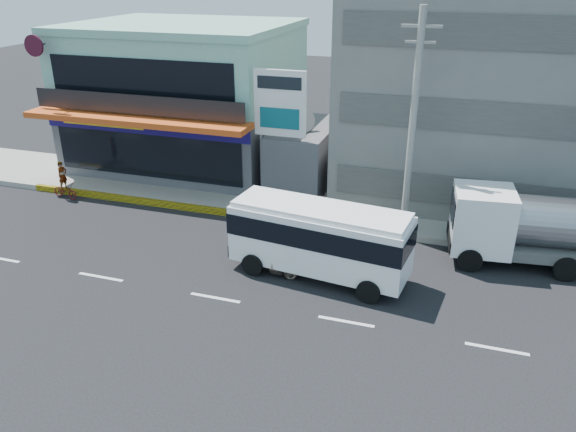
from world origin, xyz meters
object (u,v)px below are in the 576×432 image
(minibus, at_px, (320,235))
(motorcycle_rider, at_px, (64,186))
(utility_pole_near, at_px, (412,127))
(sedan, at_px, (318,256))
(billboard, at_px, (280,111))
(shop_building, at_px, (187,99))
(concrete_building, at_px, (513,60))
(satellite_dish, at_px, (300,130))
(tanker_truck, at_px, (544,228))

(minibus, height_order, motorcycle_rider, minibus)
(utility_pole_near, xyz_separation_m, sedan, (-2.87, -4.27, -4.47))
(billboard, height_order, minibus, billboard)
(shop_building, xyz_separation_m, minibus, (11.25, -11.08, -2.23))
(billboard, distance_m, utility_pole_near, 6.75)
(billboard, xyz_separation_m, sedan, (3.63, -6.07, -4.25))
(minibus, xyz_separation_m, sedan, (-0.12, 0.26, -1.09))
(concrete_building, xyz_separation_m, satellite_dish, (-10.00, -4.00, -3.42))
(sedan, distance_m, motorcycle_rider, 15.26)
(utility_pole_near, bearing_deg, tanker_truck, -9.38)
(concrete_building, bearing_deg, tanker_truck, -78.98)
(shop_building, xyz_separation_m, concrete_building, (18.00, 1.05, 3.00))
(satellite_dish, distance_m, minibus, 8.94)
(billboard, xyz_separation_m, motorcycle_rider, (-11.23, -2.61, -4.26))
(billboard, bearing_deg, shop_building, 147.68)
(tanker_truck, bearing_deg, motorcycle_rider, 179.69)
(shop_building, bearing_deg, billboard, -32.32)
(shop_building, relative_size, tanker_truck, 1.53)
(minibus, bearing_deg, sedan, 114.12)
(sedan, bearing_deg, billboard, 14.70)
(utility_pole_near, distance_m, sedan, 6.82)
(billboard, bearing_deg, sedan, -59.14)
(tanker_truck, distance_m, motorcycle_rider, 23.41)
(satellite_dish, height_order, utility_pole_near, utility_pole_near)
(sedan, bearing_deg, minibus, -172.04)
(concrete_building, bearing_deg, sedan, -120.07)
(utility_pole_near, distance_m, minibus, 6.29)
(concrete_building, bearing_deg, shop_building, -176.65)
(concrete_building, height_order, minibus, concrete_building)
(sedan, bearing_deg, concrete_building, -46.23)
(concrete_building, relative_size, tanker_truck, 1.98)
(satellite_dish, bearing_deg, motorcycle_rider, -159.40)
(concrete_building, xyz_separation_m, sedan, (-6.87, -11.87, -6.32))
(utility_pole_near, xyz_separation_m, tanker_truck, (5.66, -0.94, -3.48))
(utility_pole_near, bearing_deg, sedan, -123.93)
(utility_pole_near, distance_m, motorcycle_rider, 18.31)
(tanker_truck, bearing_deg, minibus, -156.85)
(shop_building, distance_m, utility_pole_near, 15.50)
(motorcycle_rider, bearing_deg, tanker_truck, -0.31)
(minibus, bearing_deg, billboard, 120.60)
(motorcycle_rider, bearing_deg, satellite_dish, 20.60)
(concrete_building, height_order, utility_pole_near, concrete_building)
(satellite_dish, bearing_deg, minibus, -68.25)
(tanker_truck, bearing_deg, shop_building, 159.17)
(satellite_dish, relative_size, minibus, 0.21)
(tanker_truck, bearing_deg, concrete_building, 101.02)
(concrete_building, distance_m, utility_pole_near, 8.79)
(satellite_dish, distance_m, billboard, 2.31)
(concrete_building, height_order, sedan, concrete_building)
(concrete_building, height_order, satellite_dish, concrete_building)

